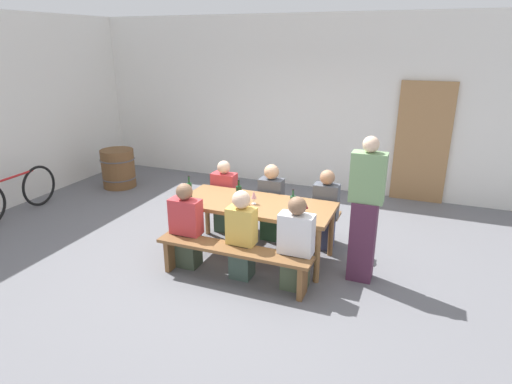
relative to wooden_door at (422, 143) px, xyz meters
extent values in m
plane|color=slate|center=(-1.88, -3.05, -1.05)|extent=(24.00, 24.00, 0.00)
cube|color=silver|center=(-1.88, 0.14, 0.55)|extent=(14.00, 0.20, 3.20)
cube|color=#9E7247|center=(0.00, 0.00, 0.00)|extent=(0.90, 0.06, 2.10)
cube|color=olive|center=(-1.88, -3.05, -0.33)|extent=(2.00, 0.86, 0.05)
cylinder|color=olive|center=(-2.80, -3.42, -0.70)|extent=(0.07, 0.07, 0.70)
cylinder|color=olive|center=(-0.96, -3.42, -0.70)|extent=(0.07, 0.07, 0.70)
cylinder|color=olive|center=(-2.80, -2.68, -0.70)|extent=(0.07, 0.07, 0.70)
cylinder|color=olive|center=(-0.96, -2.68, -0.70)|extent=(0.07, 0.07, 0.70)
cube|color=brown|center=(-1.88, -3.78, -0.62)|extent=(1.90, 0.30, 0.04)
cube|color=brown|center=(-2.73, -3.78, -0.84)|extent=(0.06, 0.24, 0.41)
cube|color=brown|center=(-1.03, -3.78, -0.84)|extent=(0.06, 0.24, 0.41)
cube|color=brown|center=(-1.88, -2.32, -0.62)|extent=(1.90, 0.30, 0.04)
cube|color=brown|center=(-2.73, -2.32, -0.84)|extent=(0.06, 0.24, 0.41)
cube|color=brown|center=(-1.03, -2.32, -0.84)|extent=(0.06, 0.24, 0.41)
cylinder|color=#234C2D|center=(-1.33, -3.23, -0.19)|extent=(0.07, 0.07, 0.23)
cylinder|color=#234C2D|center=(-1.33, -3.23, -0.03)|extent=(0.03, 0.03, 0.08)
cylinder|color=black|center=(-1.33, -3.23, 0.01)|extent=(0.03, 0.03, 0.01)
cylinder|color=#143319|center=(-2.10, -3.11, -0.19)|extent=(0.07, 0.07, 0.22)
cylinder|color=#143319|center=(-2.10, -3.11, -0.04)|extent=(0.03, 0.03, 0.08)
cylinder|color=black|center=(-2.10, -3.11, 0.00)|extent=(0.03, 0.03, 0.01)
cylinder|color=#194723|center=(-2.77, -3.20, -0.20)|extent=(0.07, 0.07, 0.21)
cylinder|color=#194723|center=(-2.77, -3.20, -0.05)|extent=(0.02, 0.02, 0.09)
cylinder|color=black|center=(-2.77, -3.20, 0.00)|extent=(0.03, 0.03, 0.01)
cylinder|color=silver|center=(-1.19, -3.18, -0.30)|extent=(0.06, 0.06, 0.01)
cylinder|color=silver|center=(-1.19, -3.18, -0.26)|extent=(0.01, 0.01, 0.07)
cone|color=maroon|center=(-1.19, -3.18, -0.18)|extent=(0.07, 0.07, 0.08)
cylinder|color=silver|center=(-1.89, -3.09, -0.30)|extent=(0.06, 0.06, 0.01)
cylinder|color=silver|center=(-1.89, -3.09, -0.26)|extent=(0.01, 0.01, 0.07)
cone|color=#D18C93|center=(-1.89, -3.09, -0.18)|extent=(0.07, 0.07, 0.10)
cube|color=#3C4735|center=(-2.58, -3.63, -0.83)|extent=(0.29, 0.24, 0.45)
cube|color=#C6383D|center=(-2.58, -3.63, -0.38)|extent=(0.39, 0.20, 0.45)
sphere|color=#846047|center=(-2.58, -3.63, -0.05)|extent=(0.20, 0.20, 0.20)
cube|color=#3C5146|center=(-1.83, -3.63, -0.83)|extent=(0.25, 0.24, 0.45)
cube|color=gold|center=(-1.83, -3.63, -0.38)|extent=(0.34, 0.20, 0.45)
sphere|color=beige|center=(-1.83, -3.63, -0.05)|extent=(0.21, 0.21, 0.21)
cube|color=#48563D|center=(-1.16, -3.63, -0.83)|extent=(0.30, 0.24, 0.45)
cube|color=silver|center=(-1.16, -3.63, -0.37)|extent=(0.39, 0.20, 0.47)
sphere|color=#846047|center=(-1.16, -3.63, -0.03)|extent=(0.21, 0.21, 0.21)
cube|color=#334C38|center=(-2.62, -2.47, -0.83)|extent=(0.27, 0.24, 0.45)
cube|color=#C6383D|center=(-2.62, -2.47, -0.37)|extent=(0.36, 0.20, 0.45)
sphere|color=beige|center=(-2.62, -2.47, -0.05)|extent=(0.19, 0.19, 0.19)
cube|color=#2C5233|center=(-1.87, -2.47, -0.83)|extent=(0.25, 0.24, 0.45)
cube|color=#4C515B|center=(-1.87, -2.47, -0.37)|extent=(0.34, 0.20, 0.45)
sphere|color=tan|center=(-1.87, -2.47, -0.04)|extent=(0.21, 0.21, 0.21)
cube|color=#414970|center=(-1.09, -2.47, -0.83)|extent=(0.25, 0.24, 0.45)
cube|color=#4C515B|center=(-1.09, -2.47, -0.36)|extent=(0.33, 0.20, 0.47)
sphere|color=#A87A5B|center=(-1.09, -2.47, -0.03)|extent=(0.20, 0.20, 0.20)
cube|color=#4E263F|center=(-0.49, -3.13, -0.55)|extent=(0.29, 0.24, 0.99)
cube|color=#729966|center=(-0.49, -3.13, 0.23)|extent=(0.39, 0.20, 0.58)
sphere|color=beige|center=(-0.49, -3.13, 0.61)|extent=(0.18, 0.18, 0.18)
cylinder|color=brown|center=(-5.46, -1.36, -0.68)|extent=(0.63, 0.63, 0.74)
torus|color=#4C4C51|center=(-5.46, -1.36, -0.49)|extent=(0.66, 0.66, 0.02)
torus|color=#4C4C51|center=(-5.46, -1.36, -0.86)|extent=(0.66, 0.66, 0.02)
torus|color=black|center=(-6.07, -2.71, -0.70)|extent=(0.07, 0.71, 0.70)
cylinder|color=#B21E1E|center=(-6.05, -3.23, -0.40)|extent=(0.07, 0.88, 0.04)
camera|label=1|loc=(0.07, -7.89, 1.68)|focal=30.35mm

